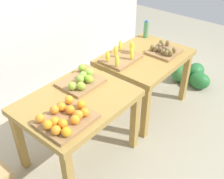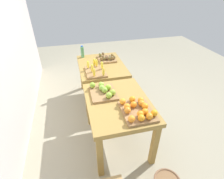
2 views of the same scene
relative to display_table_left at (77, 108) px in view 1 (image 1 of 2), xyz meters
name	(u,v)px [view 1 (image 1 of 2)]	position (x,y,z in m)	size (l,w,h in m)	color
ground_plane	(115,127)	(0.56, 0.00, -0.63)	(8.00, 8.00, 0.00)	#9D967E
display_table_left	(77,108)	(0.00, 0.00, 0.00)	(1.04, 0.80, 0.74)	olive
display_table_right	(145,63)	(1.12, 0.00, 0.00)	(1.04, 0.80, 0.74)	olive
orange_bin	(66,118)	(-0.27, -0.16, 0.15)	(0.45, 0.38, 0.11)	#977044
apple_bin	(82,80)	(0.21, 0.14, 0.15)	(0.41, 0.34, 0.11)	#977044
banana_crate	(121,56)	(0.85, 0.15, 0.15)	(0.44, 0.32, 0.17)	#977044
kiwi_bin	(164,50)	(1.30, -0.14, 0.14)	(0.36, 0.32, 0.10)	#977044
water_bottle	(146,30)	(1.54, 0.29, 0.22)	(0.06, 0.06, 0.23)	#4C8C59
watermelon_pile	(191,74)	(2.04, -0.23, -0.51)	(0.54, 0.61, 0.27)	#276D36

